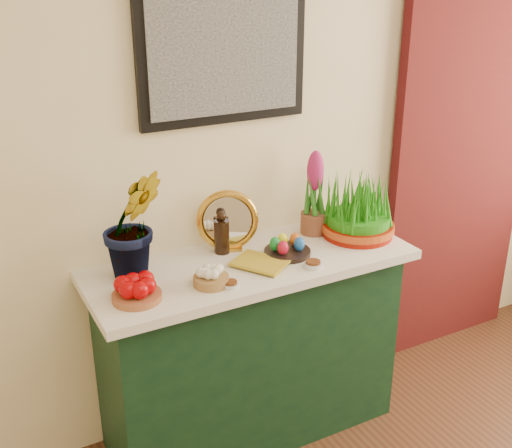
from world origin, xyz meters
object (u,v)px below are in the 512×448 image
(sideboard, at_px, (251,352))
(hyacinth_green, at_px, (132,207))
(mirror, at_px, (228,221))
(wheatgrass_sabzeh, at_px, (359,211))
(book, at_px, (251,270))

(sideboard, bearing_deg, hyacinth_green, 170.40)
(sideboard, bearing_deg, mirror, 105.03)
(mirror, relative_size, wheatgrass_sabzeh, 0.82)
(mirror, bearing_deg, sideboard, -74.97)
(sideboard, xyz_separation_m, book, (-0.06, -0.12, 0.48))
(mirror, height_order, book, mirror)
(sideboard, relative_size, mirror, 4.78)
(mirror, bearing_deg, hyacinth_green, -172.05)
(sideboard, bearing_deg, book, -117.14)
(book, distance_m, wheatgrass_sabzeh, 0.63)
(hyacinth_green, xyz_separation_m, wheatgrass_sabzeh, (1.02, -0.09, -0.18))
(book, bearing_deg, sideboard, 29.94)
(hyacinth_green, xyz_separation_m, mirror, (0.43, 0.06, -0.17))
(hyacinth_green, height_order, wheatgrass_sabzeh, hyacinth_green)
(sideboard, height_order, wheatgrass_sabzeh, wheatgrass_sabzeh)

